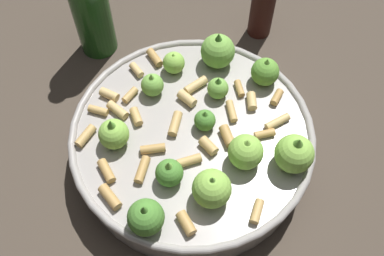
# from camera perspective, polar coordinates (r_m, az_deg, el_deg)

# --- Properties ---
(ground_plane) EXTENTS (2.40, 2.40, 0.00)m
(ground_plane) POSITION_cam_1_polar(r_m,az_deg,el_deg) (0.61, 0.00, -3.22)
(ground_plane) COLOR #42382D
(cooking_pan) EXTENTS (0.31, 0.31, 0.11)m
(cooking_pan) POSITION_cam_1_polar(r_m,az_deg,el_deg) (0.57, 0.24, -1.53)
(cooking_pan) COLOR #9E9993
(cooking_pan) RESTS_ON ground
(pepper_shaker) EXTENTS (0.04, 0.04, 0.10)m
(pepper_shaker) POSITION_cam_1_polar(r_m,az_deg,el_deg) (0.71, 8.97, 14.98)
(pepper_shaker) COLOR #33140F
(pepper_shaker) RESTS_ON ground
(olive_oil_bottle) EXTENTS (0.06, 0.06, 0.21)m
(olive_oil_bottle) POSITION_cam_1_polar(r_m,az_deg,el_deg) (0.67, -12.93, 15.17)
(olive_oil_bottle) COLOR #1E4C19
(olive_oil_bottle) RESTS_ON ground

